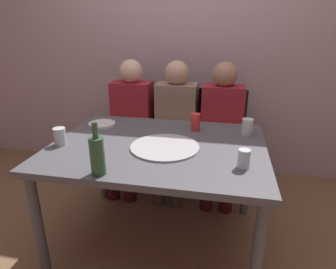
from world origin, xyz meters
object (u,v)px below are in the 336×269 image
plate_stack (102,124)px  guest_in_sweater (130,120)px  chair_left (135,127)px  pizza_tray (165,147)px  guest_in_beanie (175,123)px  tumbler_far (244,159)px  guest_by_wall (221,126)px  tumbler_near (60,136)px  chair_middle (177,130)px  chair_right (221,133)px  wine_bottle (97,155)px  dining_table (158,155)px  wine_glass (247,127)px  soda_can (196,122)px

plate_stack → guest_in_sweater: 0.50m
plate_stack → chair_left: 0.68m
pizza_tray → guest_in_beanie: (-0.08, 0.81, -0.11)m
tumbler_far → guest_by_wall: 1.00m
tumbler_near → chair_middle: bearing=61.0°
plate_stack → chair_right: chair_right is taller
wine_bottle → guest_in_sweater: (-0.24, 1.19, -0.21)m
dining_table → plate_stack: plate_stack is taller
plate_stack → guest_in_beanie: (0.47, 0.49, -0.12)m
tumbler_far → wine_glass: bearing=85.2°
plate_stack → chair_middle: chair_middle is taller
chair_left → guest_in_beanie: bearing=160.0°
tumbler_far → chair_middle: 1.29m
wine_glass → guest_by_wall: size_ratio=0.09×
dining_table → tumbler_near: (-0.60, -0.13, 0.13)m
soda_can → guest_in_sweater: size_ratio=0.10×
wine_glass → guest_in_beanie: guest_in_beanie is taller
plate_stack → chair_right: 1.11m
soda_can → chair_middle: size_ratio=0.14×
pizza_tray → chair_right: 1.04m
wine_bottle → wine_glass: (0.76, 0.73, -0.05)m
wine_glass → guest_by_wall: bearing=110.9°
wine_bottle → chair_middle: wine_bottle is taller
dining_table → guest_in_beanie: 0.76m
dining_table → guest_in_beanie: size_ratio=1.15×
dining_table → tumbler_far: bearing=-23.2°
wine_glass → wine_bottle: bearing=-136.4°
wine_glass → guest_in_sweater: size_ratio=0.09×
guest_by_wall → tumbler_near: bearing=42.0°
tumbler_near → tumbler_far: size_ratio=1.07×
pizza_tray → plate_stack: (-0.55, 0.32, 0.00)m
plate_stack → dining_table: bearing=-28.7°
soda_can → tumbler_near: bearing=-151.6°
wine_bottle → tumbler_far: size_ratio=2.71×
wine_bottle → guest_in_sweater: size_ratio=0.24×
wine_bottle → chair_right: bearing=66.5°
dining_table → wine_glass: (0.56, 0.29, 0.13)m
dining_table → pizza_tray: bearing=-41.5°
tumbler_near → chair_right: 1.46m
chair_middle → guest_in_beanie: bearing=90.0°
guest_by_wall → guest_in_beanie: bearing=0.0°
pizza_tray → tumbler_near: size_ratio=3.90×
tumbler_far → chair_middle: chair_middle is taller
tumbler_near → guest_in_beanie: size_ratio=0.09×
plate_stack → chair_middle: size_ratio=0.22×
chair_left → soda_can: bearing=137.1°
tumbler_far → guest_in_beanie: size_ratio=0.09×
dining_table → chair_left: 1.02m
chair_left → chair_middle: (0.42, 0.00, 0.00)m
wine_bottle → guest_in_sweater: bearing=101.3°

